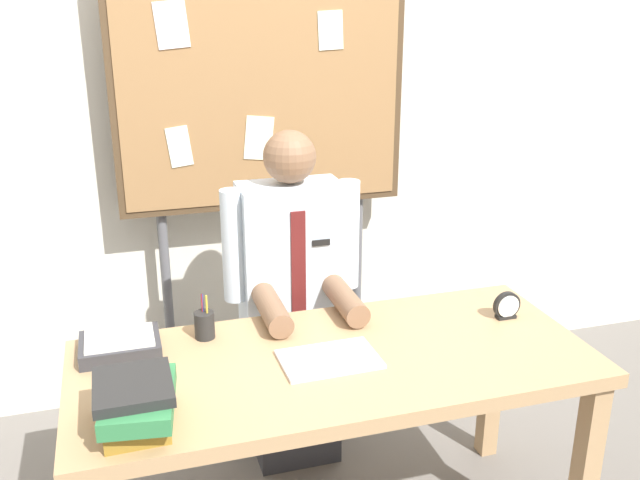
{
  "coord_description": "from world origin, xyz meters",
  "views": [
    {
      "loc": [
        -0.63,
        -1.94,
        1.89
      ],
      "look_at": [
        0.0,
        0.17,
        1.11
      ],
      "focal_mm": 39.27,
      "sensor_mm": 36.0,
      "label": 1
    }
  ],
  "objects": [
    {
      "name": "back_wall",
      "position": [
        0.0,
        1.24,
        1.35
      ],
      "size": [
        6.4,
        0.08,
        2.7
      ],
      "primitive_type": "cube",
      "color": "silver",
      "rests_on": "ground_plane"
    },
    {
      "name": "bulletin_board",
      "position": [
        -0.0,
        1.03,
        1.49
      ],
      "size": [
        1.27,
        0.09,
        2.06
      ],
      "color": "#4C3823",
      "rests_on": "ground_plane"
    },
    {
      "name": "desk",
      "position": [
        0.0,
        0.0,
        0.66
      ],
      "size": [
        1.71,
        0.74,
        0.76
      ],
      "color": "tan",
      "rests_on": "ground_plane"
    },
    {
      "name": "open_notebook",
      "position": [
        -0.03,
        -0.02,
        0.76
      ],
      "size": [
        0.32,
        0.22,
        0.01
      ],
      "primitive_type": "cube",
      "rotation": [
        0.0,
        0.0,
        0.02
      ],
      "color": "silver",
      "rests_on": "desk"
    },
    {
      "name": "desk_clock",
      "position": [
        0.69,
        0.1,
        0.8
      ],
      "size": [
        0.1,
        0.04,
        0.1
      ],
      "color": "black",
      "rests_on": "desk"
    },
    {
      "name": "book_stack",
      "position": [
        -0.64,
        -0.21,
        0.83
      ],
      "size": [
        0.23,
        0.32,
        0.14
      ],
      "color": "olive",
      "rests_on": "desk"
    },
    {
      "name": "paper_tray",
      "position": [
        -0.67,
        0.23,
        0.78
      ],
      "size": [
        0.26,
        0.2,
        0.06
      ],
      "color": "#333338",
      "rests_on": "desk"
    },
    {
      "name": "person",
      "position": [
        0.0,
        0.56,
        0.65
      ],
      "size": [
        0.55,
        0.56,
        1.4
      ],
      "color": "#2D2D33",
      "rests_on": "ground_plane"
    },
    {
      "name": "pen_holder",
      "position": [
        -0.39,
        0.26,
        0.8
      ],
      "size": [
        0.07,
        0.07,
        0.16
      ],
      "color": "#262626",
      "rests_on": "desk"
    }
  ]
}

